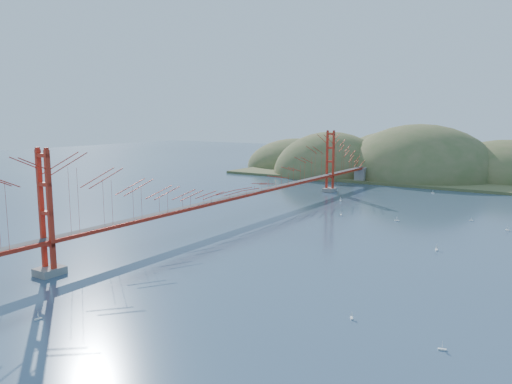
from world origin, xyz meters
The scene contains 13 objects.
ground centered at (0.00, 0.00, 0.00)m, with size 320.00×320.00×0.00m, color #2E435C.
bridge centered at (0.00, 0.18, 7.01)m, with size 2.20×94.40×12.00m.
far_headlands centered at (2.21, 68.52, 0.00)m, with size 84.00×58.00×25.00m.
sailboat_10 centered at (8.36, -36.67, 0.14)m, with size 0.50×0.55×0.62m.
sailboat_1 centered at (32.80, 12.71, 0.15)m, with size 0.65×0.65×0.69m.
sailboat_7 centered at (27.80, 16.47, 0.14)m, with size 0.53×0.45×0.61m.
sailboat_13 centered at (33.71, -25.58, 0.14)m, with size 0.53×0.49×0.59m.
sailboat_16 centered at (11.13, 10.16, 0.15)m, with size 0.65×0.65×0.70m.
sailboat_6 centered at (27.10, -24.15, 0.13)m, with size 0.52×0.52×0.56m.
sailboat_0 centered at (27.60, -1.84, 0.16)m, with size 0.66×0.66×0.75m.
sailboat_12 centered at (17.04, 38.79, 0.15)m, with size 0.59×0.51×0.68m.
sailboat_3 centered at (19.20, 10.72, 0.16)m, with size 0.63×0.63×0.71m.
sailboat_extra_0 centered at (6.00, 21.59, 0.16)m, with size 0.67×0.67×0.72m.
Camera 1 is at (40.08, -56.40, 14.53)m, focal length 35.00 mm.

